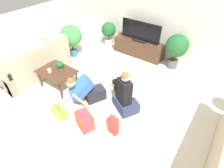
{
  "coord_description": "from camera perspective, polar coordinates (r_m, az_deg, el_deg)",
  "views": [
    {
      "loc": [
        1.55,
        -2.13,
        2.83
      ],
      "look_at": [
        -0.13,
        0.21,
        0.45
      ],
      "focal_mm": 28.0,
      "sensor_mm": 36.0,
      "label": 1
    }
  ],
  "objects": [
    {
      "name": "ground_plane",
      "position": [
        3.87,
        -0.24,
        -7.44
      ],
      "size": [
        16.0,
        16.0,
        0.0
      ],
      "primitive_type": "plane",
      "color": "beige"
    },
    {
      "name": "wall_back",
      "position": [
        5.24,
        18.07,
        20.83
      ],
      "size": [
        8.4,
        0.06,
        2.6
      ],
      "color": "beige",
      "rests_on": "ground_plane"
    },
    {
      "name": "sofa_left",
      "position": [
        5.07,
        -24.14,
        6.04
      ],
      "size": [
        0.91,
        1.85,
        0.87
      ],
      "rotation": [
        0.0,
        0.0,
        -1.57
      ],
      "color": "tan",
      "rests_on": "ground_plane"
    },
    {
      "name": "coffee_table",
      "position": [
        4.31,
        -17.55,
        3.49
      ],
      "size": [
        0.86,
        0.63,
        0.48
      ],
      "color": "#472D1E",
      "rests_on": "ground_plane"
    },
    {
      "name": "tv_console",
      "position": [
        5.61,
        8.72,
        11.55
      ],
      "size": [
        1.55,
        0.45,
        0.47
      ],
      "color": "#472D1E",
      "rests_on": "ground_plane"
    },
    {
      "name": "tv",
      "position": [
        5.4,
        9.25,
        16.18
      ],
      "size": [
        1.23,
        0.2,
        0.59
      ],
      "color": "black",
      "rests_on": "tv_console"
    },
    {
      "name": "potted_plant_back_right",
      "position": [
        5.05,
        20.3,
        11.17
      ],
      "size": [
        0.6,
        0.6,
        0.97
      ],
      "color": "#4C4C51",
      "rests_on": "ground_plane"
    },
    {
      "name": "potted_plant_corner_left",
      "position": [
        5.44,
        -13.16,
        14.86
      ],
      "size": [
        0.63,
        0.63,
        0.98
      ],
      "color": "#336B84",
      "rests_on": "ground_plane"
    },
    {
      "name": "potted_plant_back_left",
      "position": [
        5.99,
        -1.11,
        16.74
      ],
      "size": [
        0.47,
        0.47,
        0.81
      ],
      "color": "beige",
      "rests_on": "ground_plane"
    },
    {
      "name": "person_kneeling",
      "position": [
        3.8,
        -8.44,
        -2.06
      ],
      "size": [
        0.62,
        0.83,
        0.77
      ],
      "rotation": [
        0.0,
        0.0,
        -0.46
      ],
      "color": "#23232D",
      "rests_on": "ground_plane"
    },
    {
      "name": "person_sitting",
      "position": [
        3.6,
        4.36,
        -4.13
      ],
      "size": [
        0.65,
        0.62,
        0.97
      ],
      "rotation": [
        0.0,
        0.0,
        2.62
      ],
      "color": "#283351",
      "rests_on": "ground_plane"
    },
    {
      "name": "dog",
      "position": [
        4.04,
        1.79,
        -1.1
      ],
      "size": [
        0.48,
        0.39,
        0.31
      ],
      "rotation": [
        0.0,
        0.0,
        4.07
      ],
      "color": "black",
      "rests_on": "ground_plane"
    },
    {
      "name": "gift_box_a",
      "position": [
        3.44,
        -8.93,
        -11.73
      ],
      "size": [
        0.42,
        0.36,
        0.41
      ],
      "rotation": [
        0.0,
        0.0,
        -0.37
      ],
      "color": "red",
      "rests_on": "ground_plane"
    },
    {
      "name": "gift_box_b",
      "position": [
        3.79,
        -16.73,
        -8.73
      ],
      "size": [
        0.39,
        0.25,
        0.25
      ],
      "rotation": [
        0.0,
        0.0,
        -0.21
      ],
      "color": "yellow",
      "rests_on": "ground_plane"
    },
    {
      "name": "gift_bag_a",
      "position": [
        3.29,
        0.45,
        -13.39
      ],
      "size": [
        0.2,
        0.14,
        0.43
      ],
      "rotation": [
        0.0,
        0.0,
        -0.1
      ],
      "color": "red",
      "rests_on": "ground_plane"
    },
    {
      "name": "mug",
      "position": [
        4.25,
        -19.74,
        4.1
      ],
      "size": [
        0.12,
        0.08,
        0.09
      ],
      "color": "silver",
      "rests_on": "coffee_table"
    },
    {
      "name": "tabletop_plant",
      "position": [
        4.23,
        -16.71,
        5.97
      ],
      "size": [
        0.17,
        0.17,
        0.22
      ],
      "color": "#4C4C51",
      "rests_on": "coffee_table"
    }
  ]
}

